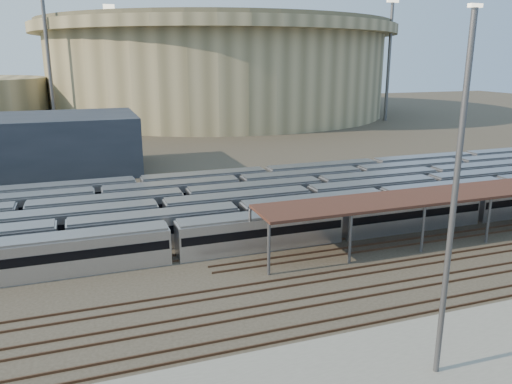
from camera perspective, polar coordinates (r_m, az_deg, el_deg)
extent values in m
plane|color=#383026|center=(49.71, 10.75, -8.57)|extent=(420.00, 420.00, 0.00)
cube|color=gray|center=(36.18, 15.97, -18.43)|extent=(50.00, 9.00, 0.20)
cube|color=silver|center=(56.96, 9.48, -3.46)|extent=(112.00, 2.90, 3.60)
cube|color=silver|center=(56.67, -1.91, -3.35)|extent=(112.00, 2.90, 3.60)
cube|color=silver|center=(64.15, 6.03, -1.21)|extent=(112.00, 2.90, 3.60)
cube|color=silver|center=(69.35, 7.29, 0.00)|extent=(112.00, 2.90, 3.60)
cube|color=silver|center=(69.36, -1.85, 0.12)|extent=(112.00, 2.90, 3.60)
cube|color=silver|center=(74.93, 1.16, 1.26)|extent=(112.00, 2.90, 3.60)
cylinder|color=#535358|center=(46.57, 1.47, -6.62)|extent=(0.30, 0.30, 5.00)
cylinder|color=#535358|center=(51.33, -0.68, -4.52)|extent=(0.30, 0.30, 5.00)
cylinder|color=#535358|center=(50.09, 10.71, -5.30)|extent=(0.30, 0.30, 5.00)
cylinder|color=#535358|center=(54.53, 7.89, -3.47)|extent=(0.30, 0.30, 5.00)
cylinder|color=#535358|center=(54.73, 18.54, -4.07)|extent=(0.30, 0.30, 5.00)
cylinder|color=#535358|center=(58.82, 15.35, -2.49)|extent=(0.30, 0.30, 5.00)
cylinder|color=#535358|center=(60.24, 25.02, -2.98)|extent=(0.30, 0.30, 5.00)
cylinder|color=#535358|center=(63.98, 21.69, -1.62)|extent=(0.30, 0.30, 5.00)
cylinder|color=#535358|center=(69.81, 27.03, -0.87)|extent=(0.30, 0.30, 5.00)
cube|color=#3A1F18|center=(64.35, 26.37, 0.41)|extent=(60.00, 6.00, 0.30)
cube|color=#4C3323|center=(48.31, 11.80, -9.24)|extent=(170.00, 0.12, 0.18)
cube|color=#4C3323|center=(49.47, 10.90, -8.58)|extent=(170.00, 0.12, 0.18)
cube|color=#4C3323|center=(45.29, 14.44, -11.12)|extent=(170.00, 0.12, 0.18)
cube|color=#4C3323|center=(46.40, 13.40, -10.39)|extent=(170.00, 0.12, 0.18)
cube|color=#4C3323|center=(42.43, 17.49, -13.25)|extent=(170.00, 0.12, 0.18)
cube|color=#4C3323|center=(43.48, 16.29, -12.42)|extent=(170.00, 0.12, 0.18)
cylinder|color=tan|center=(185.63, -4.40, 13.31)|extent=(116.00, 116.00, 28.00)
cylinder|color=tan|center=(185.79, -4.50, 18.09)|extent=(124.00, 124.00, 3.00)
cylinder|color=brown|center=(185.92, -4.52, 18.79)|extent=(120.00, 120.00, 1.50)
cube|color=#1E232D|center=(95.92, -26.16, 4.73)|extent=(42.00, 20.00, 10.00)
cylinder|color=#535358|center=(149.23, -22.57, 13.34)|extent=(1.00, 1.00, 36.00)
cylinder|color=#535358|center=(167.61, 14.93, 14.04)|extent=(1.00, 1.00, 36.00)
cylinder|color=#535358|center=(199.55, -16.05, 14.06)|extent=(1.00, 1.00, 36.00)
cube|color=#FFF2CC|center=(200.30, -16.47, 19.55)|extent=(4.00, 0.60, 2.40)
cylinder|color=#535358|center=(31.55, 21.64, -1.59)|extent=(0.36, 0.36, 22.12)
cube|color=#FFF2CC|center=(30.50, 23.77, 18.93)|extent=(0.81, 0.33, 0.20)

